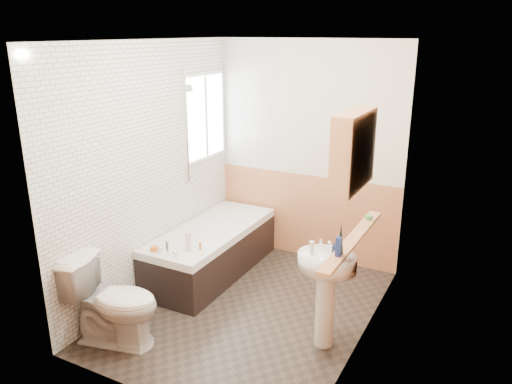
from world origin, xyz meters
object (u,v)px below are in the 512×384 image
sink (326,281)px  medicine_cabinet (353,150)px  bathtub (212,249)px  pine_shelf (353,240)px  toilet (114,302)px

sink → medicine_cabinet: bearing=-10.6°
bathtub → sink: 1.74m
bathtub → pine_shelf: (1.77, -0.68, 0.74)m
toilet → sink: (1.60, 0.80, 0.22)m
bathtub → medicine_cabinet: bearing=-22.7°
sink → toilet: bearing=-151.1°
bathtub → medicine_cabinet: (1.74, -0.73, 1.46)m
sink → pine_shelf: pine_shelf is taller
bathtub → pine_shelf: pine_shelf is taller
bathtub → toilet: toilet is taller
toilet → sink: 1.80m
medicine_cabinet → sink: bearing=166.9°
sink → pine_shelf: (0.20, 0.01, 0.41)m
toilet → sink: size_ratio=0.83×
bathtub → toilet: (-0.03, -1.49, 0.11)m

